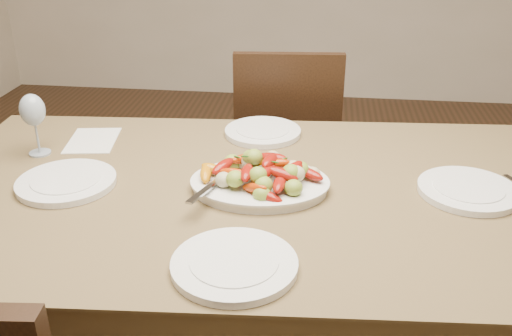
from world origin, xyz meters
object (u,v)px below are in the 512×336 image
Objects in this scene: serving_platter at (260,186)px; plate_right at (468,190)px; wine_glass at (35,123)px; plate_left at (67,182)px; chair_far at (286,149)px; plate_far at (263,132)px; dining_table at (256,299)px; plate_near at (234,265)px.

serving_platter reaches higher than plate_right.
wine_glass is (-1.26, 0.10, 0.09)m from plate_right.
wine_glass reaches higher than serving_platter.
wine_glass is at bearing 131.73° from plate_left.
chair_far is 1.14m from plate_left.
serving_platter is 0.39m from plate_far.
dining_table is 0.54m from plate_near.
chair_far is 2.61× the size of serving_platter.
dining_table is 0.65m from plate_left.
plate_left reaches higher than dining_table.
dining_table is 0.69m from plate_right.
plate_far is 1.24× the size of wine_glass.
plate_right and plate_far have the same top height.
plate_far is at bearing 149.95° from plate_right.
plate_near is (-0.57, -0.41, 0.00)m from plate_right.
plate_near is (0.52, -0.33, 0.00)m from plate_left.
dining_table is at bearing 5.00° from plate_left.
dining_table is at bearing -175.92° from plate_right.
wine_glass is (-0.67, -0.24, 0.09)m from plate_far.
plate_far is at bearing 93.65° from dining_table.
plate_far is (-0.59, 0.34, 0.00)m from plate_right.
plate_far is at bearing 91.78° from plate_near.
plate_left is at bearing -175.48° from plate_right.
chair_far is at bearing 88.76° from dining_table.
plate_right is (0.57, 0.04, 0.39)m from dining_table.
serving_platter is at bearing 4.14° from plate_left.
chair_far reaches higher than dining_table.
plate_left is 0.61m from plate_near.
plate_near is at bearing -91.96° from serving_platter.
wine_glass is (-0.70, 0.15, 0.09)m from serving_platter.
wine_glass is (-0.69, 0.52, 0.09)m from plate_near.
wine_glass reaches higher than plate_near.
chair_far is 3.45× the size of plate_near.
serving_platter reaches higher than plate_left.
plate_right is 0.70m from plate_near.
plate_right reaches higher than dining_table.
plate_far is (-0.04, 0.39, -0.00)m from serving_platter.
plate_right is at bearing -30.05° from plate_far.
serving_platter is at bearing -175.12° from plate_right.
plate_near is at bearing -88.22° from plate_far.
dining_table is 1.94× the size of chair_far.
plate_right is 1.30× the size of wine_glass.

